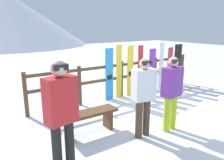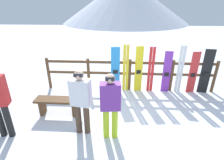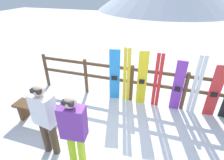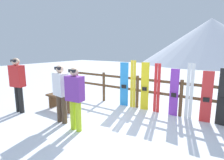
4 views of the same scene
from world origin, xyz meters
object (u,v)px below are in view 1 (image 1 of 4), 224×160
person_purple (172,89)px  snowboard_red (170,67)px  snowboard_yellow (130,71)px  snowboard_black_stripe (177,65)px  person_white (144,93)px  snowboard_blue (109,75)px  person_red (61,111)px  ski_pair_white (161,66)px  ski_pair_yellow (119,72)px  snowboard_purple (152,70)px  ski_pair_red (140,70)px  bench (89,118)px

person_purple → snowboard_red: size_ratio=1.10×
snowboard_yellow → snowboard_black_stripe: size_ratio=1.04×
person_white → snowboard_blue: person_white is taller
person_red → person_purple: bearing=2.5°
snowboard_blue → ski_pair_white: bearing=0.1°
ski_pair_yellow → snowboard_purple: 1.37m
person_white → person_purple: bearing=-10.4°
snowboard_blue → ski_pair_red: bearing=0.2°
bench → snowboard_red: (4.08, 1.54, 0.36)m
bench → ski_pair_yellow: 2.45m
ski_pair_yellow → ski_pair_white: (1.80, 0.00, -0.01)m
bench → ski_pair_white: 3.98m
ski_pair_white → snowboard_yellow: bearing=-179.9°
snowboard_black_stripe → ski_pair_white: bearing=179.8°
person_white → snowboard_black_stripe: bearing=31.4°
person_white → ski_pair_yellow: size_ratio=0.97×
ski_pair_red → snowboard_yellow: bearing=-179.5°
ski_pair_yellow → snowboard_red: 2.24m
snowboard_blue → snowboard_purple: (1.72, -0.00, -0.06)m
bench → ski_pair_red: (2.69, 1.54, 0.44)m
ski_pair_yellow → snowboard_yellow: ski_pair_yellow is taller
bench → person_red: person_red is taller
ski_pair_yellow → snowboard_black_stripe: bearing=-0.1°
snowboard_yellow → ski_pair_yellow: bearing=179.6°
snowboard_blue → ski_pair_white: size_ratio=0.96×
person_red → snowboard_black_stripe: person_red is taller
person_white → snowboard_yellow: size_ratio=1.00×
bench → snowboard_purple: size_ratio=0.84×
person_red → snowboard_red: bearing=26.1°
snowboard_purple → snowboard_black_stripe: (1.27, 0.00, 0.04)m
snowboard_red → snowboard_purple: bearing=180.0°
snowboard_black_stripe → person_red: bearing=-155.6°
snowboard_black_stripe → snowboard_purple: bearing=-180.0°
snowboard_blue → snowboard_black_stripe: snowboard_blue is taller
person_red → snowboard_yellow: size_ratio=1.10×
snowboard_purple → snowboard_red: 0.86m
ski_pair_red → snowboard_black_stripe: bearing=-0.1°
ski_pair_red → snowboard_red: ski_pair_red is taller
person_red → person_purple: person_red is taller
person_purple → snowboard_yellow: 2.48m
ski_pair_yellow → snowboard_purple: size_ratio=1.14×
bench → snowboard_blue: bearing=45.7°
person_white → snowboard_black_stripe: 4.28m
ski_pair_yellow → snowboard_purple: bearing=-0.1°
snowboard_yellow → bench: bearing=-146.0°
bench → snowboard_yellow: size_ratio=0.76×
person_purple → ski_pair_yellow: (0.36, 2.35, -0.09)m
snowboard_purple → ski_pair_white: ski_pair_white is taller
ski_pair_white → bench: bearing=-157.1°
bench → ski_pair_white: ski_pair_white is taller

